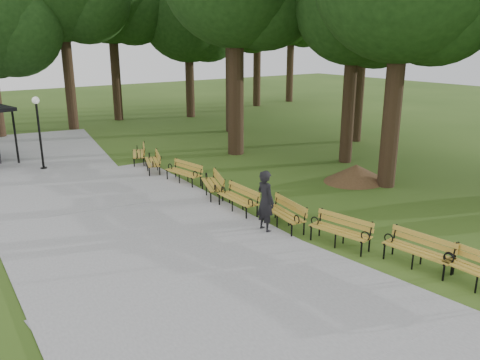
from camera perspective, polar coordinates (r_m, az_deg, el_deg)
ground at (r=14.53m, az=7.10°, el=-6.76°), size 100.00×100.00×0.00m
path at (r=14.86m, az=-12.58°, el=-6.38°), size 12.00×38.00×0.06m
person at (r=14.58m, az=3.04°, el=-2.52°), size 0.47×0.71×1.93m
lamp_post at (r=23.01m, az=-22.84°, el=6.80°), size 0.32×0.32×3.27m
dirt_mound at (r=20.48m, az=13.56°, el=0.85°), size 2.37×2.37×0.70m
bench_1 at (r=13.30m, az=20.31°, el=-7.92°), size 0.85×1.96×0.88m
bench_2 at (r=13.99m, az=11.74°, el=-5.98°), size 1.01×1.99×0.88m
bench_3 at (r=15.08m, az=5.15°, el=-4.02°), size 0.91×1.97×0.88m
bench_4 at (r=16.37m, az=-0.28°, el=-2.27°), size 0.67×1.91×0.88m
bench_5 at (r=18.01m, az=-3.34°, el=-0.55°), size 1.27×2.00×0.88m
bench_6 at (r=19.69m, az=-6.72°, el=0.86°), size 0.93×1.98×0.88m
bench_7 at (r=21.62m, az=-10.35°, el=2.11°), size 1.25×2.00×0.88m
bench_8 at (r=23.28m, az=-11.94°, el=3.05°), size 1.34×2.00×0.88m
lawn_tree_1 at (r=23.03m, az=13.46°, el=19.51°), size 5.32×5.32×9.81m
lawn_tree_5 at (r=28.14m, az=14.57°, el=19.22°), size 5.57×5.57×10.13m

